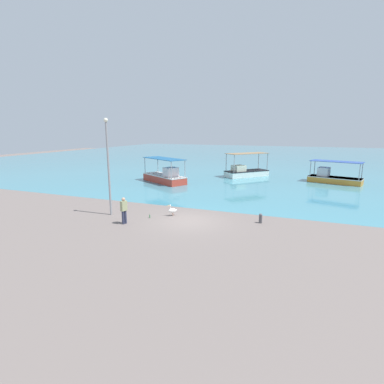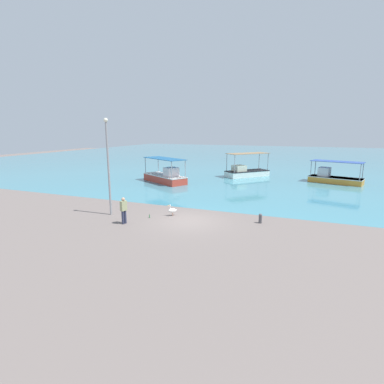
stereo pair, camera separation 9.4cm
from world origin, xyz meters
name	(u,v)px [view 2 (the right image)]	position (x,y,z in m)	size (l,w,h in m)	color
ground	(189,221)	(0.00, 0.00, 0.00)	(120.00, 120.00, 0.00)	#6C605C
harbor_water	(275,157)	(0.00, 48.00, 0.00)	(110.00, 90.00, 0.00)	teal
fishing_boat_far_left	(165,177)	(-7.89, 12.33, 0.66)	(6.14, 4.72, 2.68)	#C13D2E
fishing_boat_center	(246,172)	(-0.39, 19.88, 0.63)	(5.24, 5.47, 2.92)	white
fishing_boat_near_right	(334,178)	(9.55, 18.97, 0.60)	(5.78, 3.36, 2.41)	orange
pelican	(172,210)	(-1.53, 0.70, 0.38)	(0.67, 0.62, 0.80)	#E0997A
lamp_post	(108,162)	(-5.62, -0.62, 3.65)	(0.28, 0.28, 6.56)	gray
mooring_bollard	(260,218)	(4.37, 1.26, 0.34)	(0.22, 0.22, 0.63)	#47474C
fisherman_standing	(124,210)	(-3.58, -2.02, 0.91)	(0.32, 0.45, 1.69)	#2B3049
glass_bottle	(150,216)	(-2.72, -0.33, 0.11)	(0.07, 0.07, 0.27)	#3F7F4C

